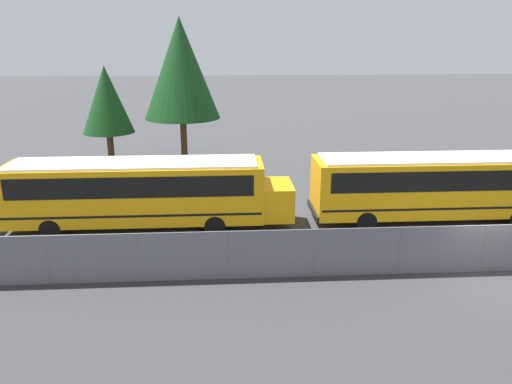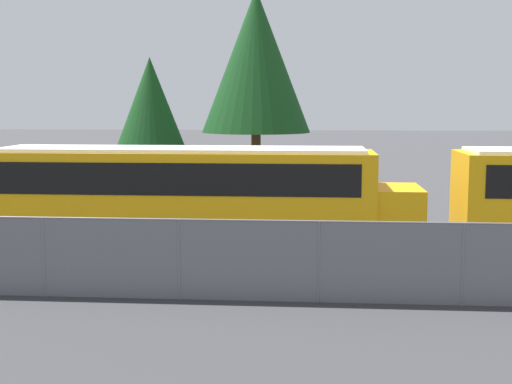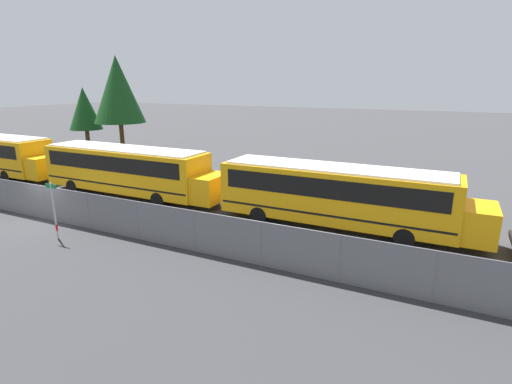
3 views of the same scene
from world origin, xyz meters
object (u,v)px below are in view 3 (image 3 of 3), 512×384
object	(u,v)px
tree_2	(118,90)
street_sign	(54,209)
school_bus_4	(340,193)
tree_0	(84,109)
school_bus_3	(128,168)

from	to	relation	value
tree_2	street_sign	bearing A→B (deg)	-52.68
school_bus_4	tree_2	distance (m)	29.19
school_bus_4	tree_0	bearing A→B (deg)	158.11
school_bus_3	school_bus_4	distance (m)	13.29
school_bus_3	tree_0	world-z (taller)	tree_0
tree_0	school_bus_3	bearing A→B (deg)	-35.29
tree_0	tree_2	distance (m)	5.38
tree_0	tree_2	bearing A→B (deg)	0.17
school_bus_3	tree_0	distance (m)	21.83
tree_0	tree_2	world-z (taller)	tree_2
school_bus_3	tree_2	size ratio (longest dim) A/B	1.32
street_sign	tree_2	bearing A→B (deg)	127.32
tree_0	tree_2	xyz separation A→B (m)	(4.99, 0.01, 2.00)
street_sign	tree_0	bearing A→B (deg)	135.53
tree_2	school_bus_3	bearing A→B (deg)	-44.61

